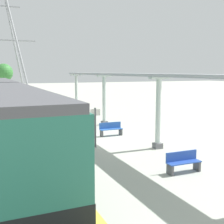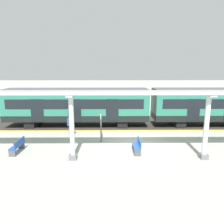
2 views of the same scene
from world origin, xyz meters
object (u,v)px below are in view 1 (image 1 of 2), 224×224
object	(u,v)px
bench_far_end	(77,114)
trash_bin	(60,107)
canopy_pillar_fourth	(76,93)
canopy_pillar_third	(104,100)
canopy_pillar_second	(158,113)
bench_mid_platform	(111,129)
passenger_waiting_near_edge	(86,141)
train_near_carriage	(10,129)
platform_info_sign	(95,124)
bench_near_end	(183,162)

from	to	relation	value
bench_far_end	trash_bin	world-z (taller)	trash_bin
canopy_pillar_fourth	canopy_pillar_third	bearing A→B (deg)	-90.00
canopy_pillar_second	bench_mid_platform	distance (m)	4.37
trash_bin	passenger_waiting_near_edge	world-z (taller)	passenger_waiting_near_edge
bench_far_end	passenger_waiting_near_edge	size ratio (longest dim) A/B	0.91
train_near_carriage	trash_bin	size ratio (longest dim) A/B	13.69
bench_far_end	passenger_waiting_near_edge	bearing A→B (deg)	-104.91
passenger_waiting_near_edge	canopy_pillar_fourth	bearing A→B (deg)	74.76
train_near_carriage	canopy_pillar_second	size ratio (longest dim) A/B	3.38
train_near_carriage	platform_info_sign	bearing A→B (deg)	27.63
canopy_pillar_second	bench_far_end	xyz separation A→B (m)	(-1.08, 11.57, -1.52)
bench_far_end	passenger_waiting_near_edge	xyz separation A→B (m)	(-3.33, -12.51, 0.60)
bench_mid_platform	train_near_carriage	bearing A→B (deg)	-143.68
bench_far_end	trash_bin	bearing A→B (deg)	94.54
canopy_pillar_fourth	trash_bin	size ratio (longest dim) A/B	4.05
canopy_pillar_third	bench_near_end	distance (m)	11.59
trash_bin	canopy_pillar_second	bearing A→B (deg)	-84.90
bench_far_end	passenger_waiting_near_edge	world-z (taller)	passenger_waiting_near_edge
bench_mid_platform	passenger_waiting_near_edge	world-z (taller)	passenger_waiting_near_edge
bench_near_end	passenger_waiting_near_edge	xyz separation A→B (m)	(-3.31, 2.74, 0.60)
passenger_waiting_near_edge	train_near_carriage	bearing A→B (deg)	178.64
canopy_pillar_second	bench_far_end	bearing A→B (deg)	95.33
platform_info_sign	canopy_pillar_fourth	bearing A→B (deg)	77.51
train_near_carriage	trash_bin	world-z (taller)	train_near_carriage
train_near_carriage	platform_info_sign	world-z (taller)	train_near_carriage
canopy_pillar_third	passenger_waiting_near_edge	distance (m)	9.79
train_near_carriage	canopy_pillar_third	xyz separation A→B (m)	(7.64, 8.62, 0.13)
canopy_pillar_fourth	trash_bin	xyz separation A→B (m)	(-1.47, 1.19, -1.48)
train_near_carriage	canopy_pillar_second	distance (m)	7.69
bench_near_end	passenger_waiting_near_edge	bearing A→B (deg)	140.35
bench_far_end	platform_info_sign	xyz separation A→B (m)	(-1.96, -10.03, 0.89)
bench_far_end	platform_info_sign	bearing A→B (deg)	-101.03
trash_bin	platform_info_sign	xyz separation A→B (m)	(-1.57, -14.89, 0.85)
bench_mid_platform	platform_info_sign	xyz separation A→B (m)	(-1.95, -2.41, 0.89)
bench_near_end	passenger_waiting_near_edge	size ratio (longest dim) A/B	0.91
canopy_pillar_fourth	bench_mid_platform	world-z (taller)	canopy_pillar_fourth
canopy_pillar_second	trash_bin	bearing A→B (deg)	95.10
bench_mid_platform	platform_info_sign	distance (m)	3.22
canopy_pillar_third	canopy_pillar_fourth	distance (m)	7.50
train_near_carriage	platform_info_sign	size ratio (longest dim) A/B	5.95
bench_mid_platform	trash_bin	world-z (taller)	trash_bin
train_near_carriage	trash_bin	distance (m)	18.42
canopy_pillar_third	bench_far_end	size ratio (longest dim) A/B	2.55
canopy_pillar_second	canopy_pillar_third	distance (m)	7.75
bench_near_end	train_near_carriage	bearing A→B (deg)	156.67
passenger_waiting_near_edge	bench_far_end	bearing A→B (deg)	75.09
train_near_carriage	canopy_pillar_third	bearing A→B (deg)	48.46
bench_near_end	bench_mid_platform	bearing A→B (deg)	89.85
bench_mid_platform	trash_bin	distance (m)	12.49
bench_far_end	trash_bin	size ratio (longest dim) A/B	1.59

